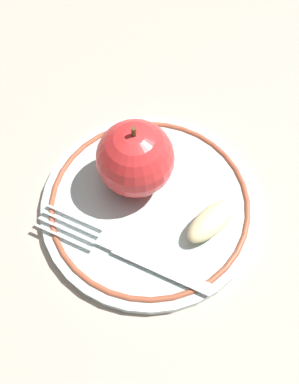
{
  "coord_description": "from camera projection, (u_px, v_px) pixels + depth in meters",
  "views": [
    {
      "loc": [
        -0.13,
        -0.16,
        0.41
      ],
      "look_at": [
        0.01,
        -0.01,
        0.03
      ],
      "focal_mm": 40.0,
      "sensor_mm": 36.0,
      "label": 1
    }
  ],
  "objects": [
    {
      "name": "ground_plane",
      "position": [
        132.0,
        208.0,
        0.46
      ],
      "size": [
        2.0,
        2.0,
        0.0
      ],
      "primitive_type": "plane",
      "color": "#B0A293"
    },
    {
      "name": "apple_red_whole",
      "position": [
        135.0,
        159.0,
        0.42
      ],
      "size": [
        0.08,
        0.08,
        0.09
      ],
      "color": "red",
      "rests_on": "plate"
    },
    {
      "name": "plate",
      "position": [
        150.0,
        204.0,
        0.45
      ],
      "size": [
        0.23,
        0.23,
        0.01
      ],
      "color": "silver",
      "rests_on": "ground_plane"
    },
    {
      "name": "apple_slice_front",
      "position": [
        211.0,
        221.0,
        0.42
      ],
      "size": [
        0.06,
        0.03,
        0.02
      ],
      "primitive_type": "ellipsoid",
      "rotation": [
        0.0,
        0.0,
        3.1
      ],
      "color": "beige",
      "rests_on": "plate"
    },
    {
      "name": "fork",
      "position": [
        127.0,
        253.0,
        0.42
      ],
      "size": [
        0.08,
        0.18,
        0.0
      ],
      "rotation": [
        0.0,
        0.0,
        1.91
      ],
      "color": "silver",
      "rests_on": "plate"
    }
  ]
}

